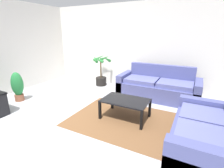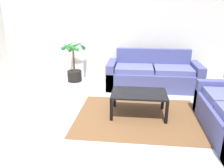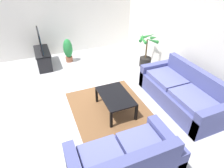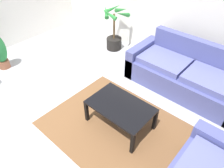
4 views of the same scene
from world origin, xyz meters
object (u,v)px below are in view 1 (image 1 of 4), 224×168
(potted_plant_small, at_px, (18,86))
(coffee_table, at_px, (125,102))
(couch_loveseat, at_px, (206,137))
(potted_palm, at_px, (101,74))
(couch_main, at_px, (158,87))

(potted_plant_small, bearing_deg, coffee_table, 8.52)
(couch_loveseat, relative_size, potted_palm, 1.58)
(couch_main, height_order, potted_plant_small, couch_main)
(potted_plant_small, bearing_deg, couch_loveseat, -0.70)
(potted_palm, bearing_deg, coffee_table, -46.81)
(couch_main, xyz_separation_m, coffee_table, (-0.35, -1.52, 0.07))
(potted_palm, bearing_deg, potted_plant_small, -119.56)
(potted_plant_small, bearing_deg, couch_main, 30.79)
(coffee_table, bearing_deg, couch_main, 77.13)
(couch_main, distance_m, potted_palm, 2.05)
(couch_main, xyz_separation_m, potted_plant_small, (-3.30, -1.97, 0.12))
(couch_loveseat, distance_m, potted_plant_small, 4.48)
(couch_main, distance_m, couch_loveseat, 2.34)
(coffee_table, xyz_separation_m, potted_palm, (-1.68, 1.79, 0.05))
(couch_main, bearing_deg, couch_loveseat, -59.75)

